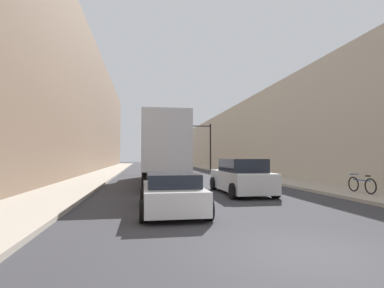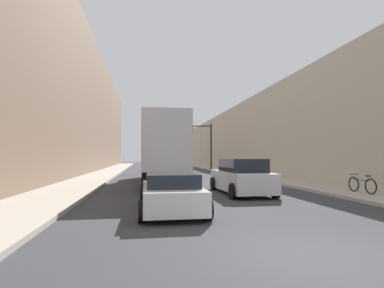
# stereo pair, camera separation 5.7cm
# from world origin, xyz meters

# --- Properties ---
(ground_plane) EXTENTS (200.00, 200.00, 0.00)m
(ground_plane) POSITION_xyz_m (0.00, 0.00, 0.00)
(ground_plane) COLOR #38383D
(sidewalk_right) EXTENTS (3.04, 80.00, 0.15)m
(sidewalk_right) POSITION_xyz_m (7.04, 30.00, 0.07)
(sidewalk_right) COLOR #B2A899
(sidewalk_right) RESTS_ON ground
(sidewalk_left) EXTENTS (3.04, 80.00, 0.15)m
(sidewalk_left) POSITION_xyz_m (-7.04, 30.00, 0.07)
(sidewalk_left) COLOR #B2A899
(sidewalk_left) RESTS_ON ground
(building_right) EXTENTS (6.00, 80.00, 8.41)m
(building_right) POSITION_xyz_m (11.56, 30.00, 4.21)
(building_right) COLOR #BCB29E
(building_right) RESTS_ON ground
(building_left) EXTENTS (6.00, 80.00, 15.06)m
(building_left) POSITION_xyz_m (-11.56, 30.00, 7.53)
(building_left) COLOR #846B56
(building_left) RESTS_ON ground
(semi_truck) EXTENTS (2.47, 13.38, 4.20)m
(semi_truck) POSITION_xyz_m (-1.93, 15.79, 2.38)
(semi_truck) COLOR silver
(semi_truck) RESTS_ON ground
(sedan_car) EXTENTS (2.09, 4.53, 1.30)m
(sedan_car) POSITION_xyz_m (-2.13, 5.09, 0.63)
(sedan_car) COLOR silver
(sedan_car) RESTS_ON ground
(suv_car) EXTENTS (2.17, 4.99, 1.74)m
(suv_car) POSITION_xyz_m (1.75, 9.29, 0.82)
(suv_car) COLOR silver
(suv_car) RESTS_ON ground
(traffic_signal_gantry) EXTENTS (7.44, 0.35, 5.98)m
(traffic_signal_gantry) POSITION_xyz_m (3.50, 31.88, 4.21)
(traffic_signal_gantry) COLOR black
(traffic_signal_gantry) RESTS_ON ground
(parked_bicycle) EXTENTS (0.44, 1.82, 0.86)m
(parked_bicycle) POSITION_xyz_m (7.02, 7.50, 0.53)
(parked_bicycle) COLOR black
(parked_bicycle) RESTS_ON sidewalk_right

